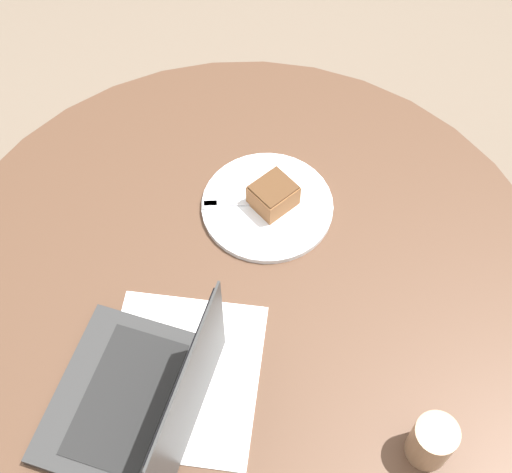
% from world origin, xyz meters
% --- Properties ---
extents(ground_plane, '(12.00, 12.00, 0.00)m').
position_xyz_m(ground_plane, '(0.00, 0.00, 0.00)').
color(ground_plane, '#6B5B4C').
extents(dining_table, '(1.20, 1.20, 0.72)m').
position_xyz_m(dining_table, '(0.00, 0.00, 0.59)').
color(dining_table, '#4C3323').
rests_on(dining_table, ground_plane).
extents(paper_document, '(0.36, 0.33, 0.00)m').
position_xyz_m(paper_document, '(0.15, -0.13, 0.72)').
color(paper_document, white).
rests_on(paper_document, dining_table).
extents(plate, '(0.26, 0.26, 0.01)m').
position_xyz_m(plate, '(-0.18, 0.07, 0.72)').
color(plate, silver).
rests_on(plate, dining_table).
extents(cake_slice, '(0.10, 0.11, 0.05)m').
position_xyz_m(cake_slice, '(-0.18, 0.08, 0.76)').
color(cake_slice, brown).
rests_on(cake_slice, plate).
extents(fork, '(0.04, 0.17, 0.00)m').
position_xyz_m(fork, '(-0.19, 0.01, 0.73)').
color(fork, silver).
rests_on(fork, plate).
extents(coffee_glass, '(0.07, 0.07, 0.09)m').
position_xyz_m(coffee_glass, '(0.33, 0.26, 0.77)').
color(coffee_glass, '#997556').
rests_on(coffee_glass, dining_table).
extents(laptop, '(0.37, 0.35, 0.24)m').
position_xyz_m(laptop, '(0.20, -0.19, 0.76)').
color(laptop, '#2D2D2D').
rests_on(laptop, dining_table).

